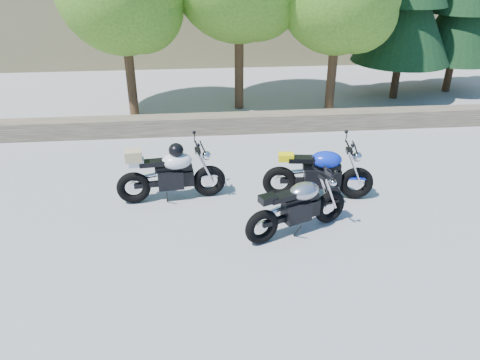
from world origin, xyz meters
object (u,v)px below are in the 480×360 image
silver_bike (298,207)px  blue_bike (319,174)px  backpack (333,197)px  white_bike (171,173)px

silver_bike → blue_bike: size_ratio=0.89×
silver_bike → blue_bike: (0.69, 1.24, 0.04)m
blue_bike → backpack: size_ratio=7.07×
blue_bike → silver_bike: bearing=-112.3°
silver_bike → white_bike: size_ratio=0.91×
blue_bike → backpack: 0.55m
silver_bike → white_bike: (-2.34, 1.47, 0.08)m
blue_bike → white_bike: bearing=-177.3°
white_bike → backpack: 3.36m
silver_bike → white_bike: 2.77m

